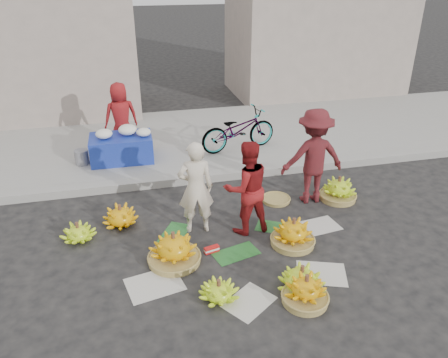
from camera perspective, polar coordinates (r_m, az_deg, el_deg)
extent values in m
plane|color=black|center=(6.52, 1.98, -8.58)|extent=(80.00, 80.00, 0.00)
cube|color=gray|center=(8.33, -1.99, 0.34)|extent=(40.00, 0.25, 0.15)
cube|color=gray|center=(10.24, -4.39, 5.31)|extent=(40.00, 4.00, 0.12)
cube|color=gray|center=(12.72, -25.95, 16.10)|extent=(6.00, 3.00, 4.00)
cube|color=gray|center=(14.21, 12.20, 20.93)|extent=(5.00, 3.00, 5.00)
cylinder|color=olive|center=(6.21, -6.49, -10.33)|extent=(0.72, 0.72, 0.09)
cylinder|color=#533121|center=(5.99, -6.68, -7.40)|extent=(0.05, 0.05, 0.12)
cylinder|color=#533121|center=(5.45, -0.70, -13.55)|extent=(0.05, 0.05, 0.12)
cylinder|color=olive|center=(5.64, 10.51, -15.10)|extent=(0.56, 0.56, 0.09)
cylinder|color=#533121|center=(5.45, 10.77, -12.74)|extent=(0.05, 0.05, 0.12)
cylinder|color=#533121|center=(5.64, 10.18, -11.61)|extent=(0.05, 0.05, 0.12)
cylinder|color=olive|center=(6.59, 8.93, -8.04)|extent=(0.64, 0.64, 0.09)
cylinder|color=#533121|center=(6.41, 9.14, -5.55)|extent=(0.05, 0.05, 0.12)
cylinder|color=olive|center=(7.94, 14.61, -2.23)|extent=(0.63, 0.63, 0.09)
cylinder|color=#533121|center=(7.79, 14.88, -0.09)|extent=(0.05, 0.05, 0.12)
cylinder|color=#533121|center=(6.85, -18.63, -5.85)|extent=(0.05, 0.05, 0.12)
cylinder|color=#533121|center=(7.03, -13.49, -3.72)|extent=(0.05, 0.05, 0.12)
cylinder|color=olive|center=(7.68, 6.81, -2.69)|extent=(0.52, 0.52, 0.06)
cube|color=red|center=(6.34, -1.62, -9.17)|extent=(0.23, 0.12, 0.09)
imported|color=beige|center=(6.50, -3.71, -1.18)|extent=(0.56, 0.39, 1.47)
imported|color=maroon|center=(6.49, 2.97, -1.15)|extent=(0.78, 0.65, 1.48)
imported|color=maroon|center=(7.46, 11.59, 2.88)|extent=(1.10, 0.67, 1.65)
cube|color=navy|center=(9.07, -13.22, 3.94)|extent=(1.24, 0.78, 0.51)
ellipsoid|color=white|center=(8.91, -15.41, 5.66)|extent=(0.33, 0.33, 0.18)
ellipsoid|color=white|center=(8.99, -12.49, 6.26)|extent=(0.37, 0.37, 0.20)
ellipsoid|color=white|center=(8.86, -10.45, 6.00)|extent=(0.29, 0.29, 0.16)
cylinder|color=slate|center=(9.12, -18.10, 2.72)|extent=(0.26, 0.26, 0.30)
imported|color=maroon|center=(9.50, -13.31, 7.94)|extent=(0.78, 0.58, 1.43)
imported|color=gray|center=(9.29, 1.89, 6.45)|extent=(0.91, 1.77, 0.89)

